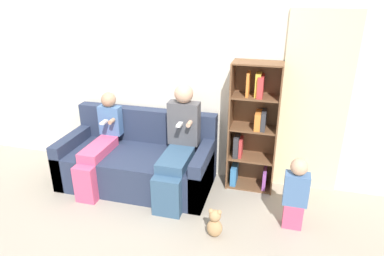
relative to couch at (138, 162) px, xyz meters
The scene contains 9 objects.
ground_plane 0.64m from the couch, 66.59° to the right, with size 14.00×14.00×0.00m, color #9E9384.
back_wall 1.12m from the couch, 63.86° to the left, with size 10.00×0.06×2.55m.
curtain_panel 2.15m from the couch, 12.01° to the left, with size 0.72×0.04×2.07m.
couch is the anchor object (origin of this frame).
adult_seated 0.66m from the couch, ahead, with size 0.36×0.84×1.26m.
child_seated 0.51m from the couch, 161.73° to the right, with size 0.28×0.85×1.08m.
toddler_standing 1.88m from the couch, 11.66° to the right, with size 0.24×0.17×0.77m.
bookshelf 1.44m from the couch, 12.97° to the left, with size 0.55×0.31×1.52m.
teddy_bear 1.34m from the couch, 33.67° to the right, with size 0.15×0.13×0.31m.
Camera 1 is at (1.36, -2.86, 2.27)m, focal length 32.00 mm.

